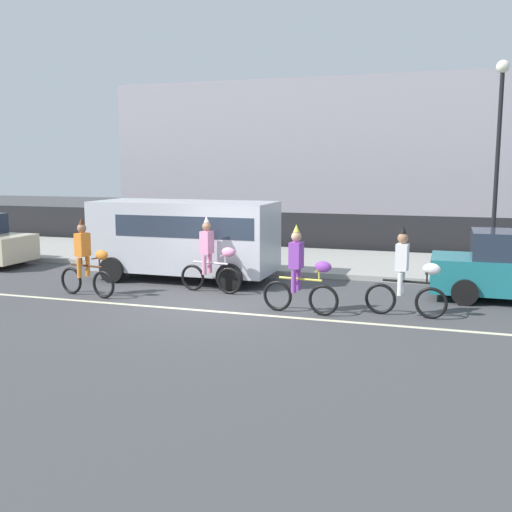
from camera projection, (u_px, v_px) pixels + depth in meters
name	position (u px, v px, depth m)	size (l,w,h in m)	color
ground_plane	(212.00, 306.00, 13.61)	(80.00, 80.00, 0.00)	#424244
road_centre_line	(203.00, 310.00, 13.13)	(36.00, 0.14, 0.01)	beige
sidewalk_curb	(286.00, 260.00, 19.71)	(60.00, 5.00, 0.15)	#9E9B93
fence_line	(306.00, 232.00, 22.35)	(40.00, 0.08, 1.40)	black
building_backdrop	(417.00, 158.00, 28.96)	(28.00, 8.00, 6.99)	#99939E
parade_cyclist_orange	(87.00, 262.00, 14.47)	(1.70, 0.54, 1.92)	black
parade_cyclist_pink	(211.00, 259.00, 14.91)	(1.72, 0.51, 1.92)	black
parade_cyclist_purple	(301.00, 275.00, 12.78)	(1.72, 0.50, 1.92)	black
parade_cyclist_zebra	(407.00, 277.00, 12.51)	(1.72, 0.50, 1.92)	black
parked_van_silver	(187.00, 234.00, 16.50)	(5.00, 2.22, 2.18)	silver
street_lamp_post	(499.00, 135.00, 16.62)	(0.36, 0.36, 5.86)	black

